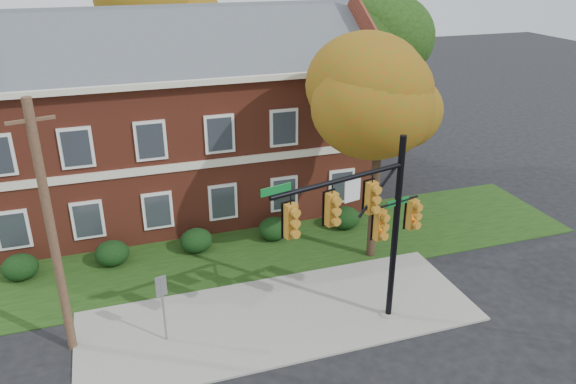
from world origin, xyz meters
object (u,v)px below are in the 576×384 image
object	(u,v)px
hedge_left	(112,253)
tree_near_right	(387,104)
utility_pole	(52,233)
hedge_far_right	(345,218)
hedge_center	(196,240)
hedge_right	(274,229)
traffic_signal	(369,219)
tree_far_rear	(171,9)
tree_right_rear	(379,30)
hedge_far_left	(20,267)
sign_post	(162,298)
apartment_building	(171,109)

from	to	relation	value
hedge_left	tree_near_right	xyz separation A→B (m)	(10.72, -2.83, 6.14)
utility_pole	hedge_far_right	bearing A→B (deg)	8.54
hedge_center	hedge_right	bearing A→B (deg)	0.00
traffic_signal	utility_pole	distance (m)	9.71
tree_far_rear	tree_right_rear	bearing A→B (deg)	-35.00
hedge_far_right	tree_near_right	distance (m)	6.77
hedge_left	hedge_far_right	distance (m)	10.50
hedge_far_left	hedge_right	size ratio (longest dim) A/B	1.00
tree_right_rear	utility_pole	xyz separation A→B (m)	(-16.31, -11.22, -3.86)
hedge_far_right	sign_post	xyz separation A→B (m)	(-9.03, -5.76, 1.19)
hedge_left	hedge_right	bearing A→B (deg)	0.00
hedge_center	tree_right_rear	distance (m)	14.94
tree_far_rear	sign_post	bearing A→B (deg)	-100.13
apartment_building	sign_post	world-z (taller)	apartment_building
tree_far_rear	sign_post	distance (m)	20.44
hedge_center	tree_near_right	world-z (taller)	tree_near_right
hedge_right	sign_post	distance (m)	8.07
hedge_right	sign_post	bearing A→B (deg)	-133.81
hedge_far_left	utility_pole	bearing A→B (deg)	-68.61
tree_near_right	utility_pole	bearing A→B (deg)	-169.47
apartment_building	traffic_signal	world-z (taller)	apartment_building
hedge_center	hedge_right	size ratio (longest dim) A/B	1.00
apartment_building	tree_near_right	xyz separation A→B (m)	(7.22, -8.09, 1.68)
hedge_center	tree_near_right	bearing A→B (deg)	-21.42
utility_pole	hedge_far_left	bearing A→B (deg)	96.88
apartment_building	tree_near_right	distance (m)	10.97
hedge_far_left	hedge_center	world-z (taller)	same
hedge_left	hedge_right	distance (m)	7.00
hedge_far_left	utility_pole	xyz separation A→B (m)	(2.00, -5.11, 3.74)
tree_near_right	sign_post	size ratio (longest dim) A/B	3.40
hedge_left	hedge_center	size ratio (longest dim) A/B	1.00
traffic_signal	hedge_right	bearing A→B (deg)	83.44
hedge_far_left	apartment_building	bearing A→B (deg)	36.89
apartment_building	hedge_far_right	xyz separation A→B (m)	(7.00, -5.25, -4.46)
hedge_right	tree_far_rear	bearing A→B (deg)	99.36
hedge_left	hedge_center	bearing A→B (deg)	0.00
tree_near_right	utility_pole	distance (m)	12.66
hedge_left	tree_near_right	bearing A→B (deg)	-14.81
tree_far_rear	utility_pole	world-z (taller)	tree_far_rear
hedge_far_left	utility_pole	size ratio (longest dim) A/B	0.17
hedge_far_right	tree_right_rear	distance (m)	10.66
hedge_center	utility_pole	world-z (taller)	utility_pole
hedge_far_right	tree_far_rear	world-z (taller)	tree_far_rear
hedge_center	tree_right_rear	xyz separation A→B (m)	(11.31, 6.11, 7.60)
sign_post	hedge_far_left	bearing A→B (deg)	116.37
traffic_signal	sign_post	distance (m)	7.11
hedge_left	utility_pole	xyz separation A→B (m)	(-1.50, -5.11, 3.74)
apartment_building	hedge_right	distance (m)	7.73
hedge_far_right	traffic_signal	distance (m)	8.45
hedge_left	sign_post	size ratio (longest dim) A/B	0.55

